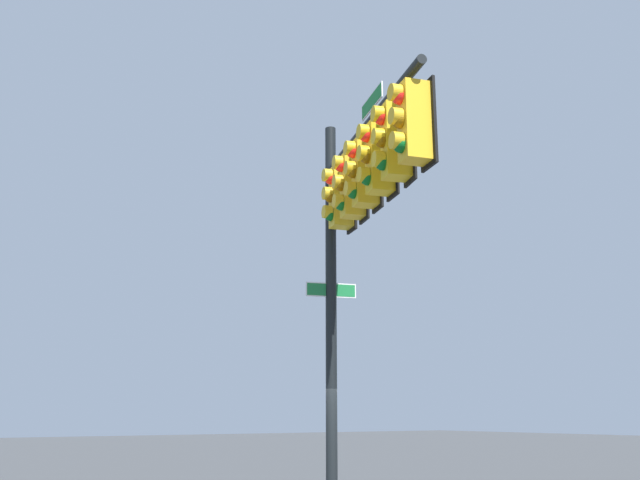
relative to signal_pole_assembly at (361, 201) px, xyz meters
name	(u,v)px	position (x,y,z in m)	size (l,w,h in m)	color
signal_pole_assembly	(361,201)	(0.00, 0.00, 0.00)	(4.31, 2.11, 7.40)	black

